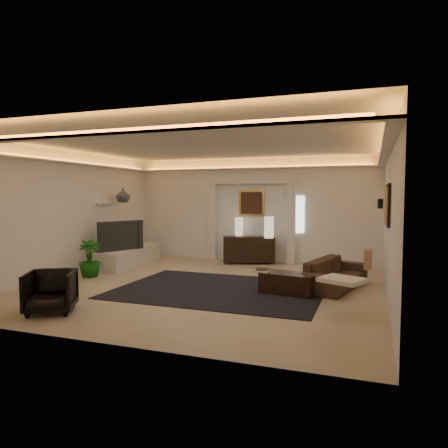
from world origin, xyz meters
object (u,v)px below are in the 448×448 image
(console, at_px, (249,249))
(sofa, at_px, (335,273))
(armchair, at_px, (51,292))
(coffee_table, at_px, (288,283))

(console, height_order, sofa, console)
(sofa, relative_size, armchair, 2.67)
(sofa, xyz_separation_m, coffee_table, (-0.80, -0.82, -0.09))
(armchair, bearing_deg, sofa, 10.71)
(coffee_table, distance_m, armchair, 4.20)
(console, height_order, coffee_table, console)
(sofa, height_order, armchair, armchair)
(coffee_table, relative_size, armchair, 1.37)
(console, xyz_separation_m, armchair, (-1.64, -5.63, -0.06))
(sofa, bearing_deg, console, 61.71)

